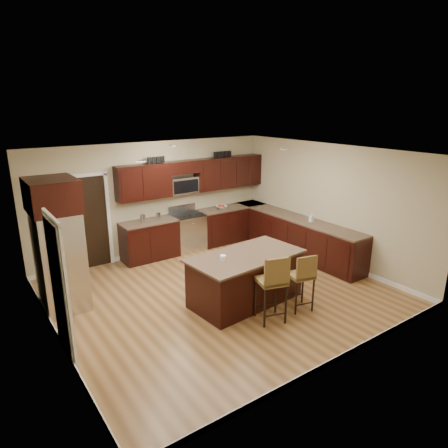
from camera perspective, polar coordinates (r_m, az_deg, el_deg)
floor at (r=7.89m, az=-0.45°, el=-9.78°), size 6.00×6.00×0.00m
ceiling at (r=7.10m, az=-0.50°, el=10.08°), size 6.00×6.00×0.00m
wall_back at (r=9.70m, az=-9.74°, el=3.58°), size 6.00×0.00×6.00m
wall_left at (r=6.29m, az=-23.71°, el=-5.00°), size 0.00×5.50×5.50m
wall_right at (r=9.35m, az=14.87°, el=2.76°), size 0.00×5.50×5.50m
base_cabinets at (r=9.84m, az=3.89°, el=-1.39°), size 4.02×3.96×0.92m
upper_cabinets at (r=9.94m, az=-4.00°, el=6.99°), size 4.00×0.33×0.80m
range at (r=9.98m, az=-5.23°, el=-1.10°), size 0.76×0.64×1.11m
microwave at (r=9.82m, az=-5.86°, el=5.51°), size 0.76×0.31×0.40m
doorway at (r=9.21m, az=-18.89°, el=0.13°), size 0.85×0.03×2.06m
pantry_door at (r=6.14m, az=-22.57°, el=-8.72°), size 0.03×0.80×2.04m
letter_decor at (r=9.80m, az=-4.79°, el=9.52°), size 2.20×0.03×0.15m
island at (r=7.42m, az=3.07°, el=-7.94°), size 2.18×1.27×0.92m
stool_mid at (r=6.65m, az=7.04°, el=-8.13°), size 0.55×0.55×1.19m
stool_right at (r=7.13m, az=11.15°, el=-7.27°), size 0.48×0.48×1.06m
refrigerator at (r=7.49m, az=-22.63°, el=-2.63°), size 0.79×0.95×2.35m
floor_mat at (r=9.49m, az=0.88°, el=-4.98°), size 1.22×1.05×0.01m
fruit_bowl at (r=10.36m, az=-0.38°, el=2.44°), size 0.37×0.37×0.07m
soap_bottle at (r=9.37m, az=12.42°, el=0.88°), size 0.11×0.11×0.21m
canister_tall at (r=9.32m, az=-11.56°, el=0.80°), size 0.12×0.12×0.19m
canister_short at (r=9.48m, az=-9.39°, el=1.14°), size 0.11×0.11×0.17m
island_jar at (r=6.93m, az=-0.13°, el=-4.89°), size 0.10×0.10×0.10m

